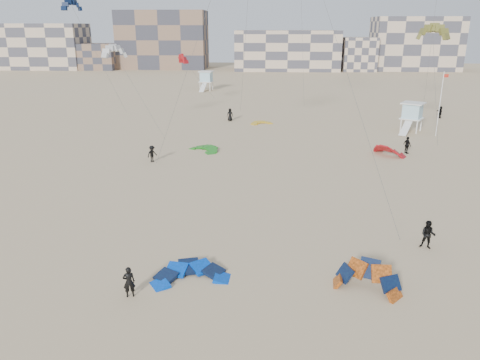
# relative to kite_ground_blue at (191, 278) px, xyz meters

# --- Properties ---
(ground) EXTENTS (320.00, 320.00, 0.00)m
(ground) POSITION_rel_kite_ground_blue_xyz_m (0.13, -0.12, 0.00)
(ground) COLOR tan
(ground) RESTS_ON ground
(kite_ground_blue) EXTENTS (4.88, 5.05, 1.99)m
(kite_ground_blue) POSITION_rel_kite_ground_blue_xyz_m (0.00, 0.00, 0.00)
(kite_ground_blue) COLOR #0044ED
(kite_ground_blue) RESTS_ON ground
(kite_ground_orange) EXTENTS (4.72, 4.68, 3.54)m
(kite_ground_orange) POSITION_rel_kite_ground_blue_xyz_m (9.56, -0.63, 0.00)
(kite_ground_orange) COLOR orange
(kite_ground_orange) RESTS_ON ground
(kite_ground_green) EXTENTS (5.06, 5.07, 1.34)m
(kite_ground_green) POSITION_rel_kite_ground_blue_xyz_m (-2.82, 28.01, 0.00)
(kite_ground_green) COLOR #168619
(kite_ground_green) RESTS_ON ground
(kite_ground_red_far) EXTENTS (5.20, 5.18, 3.52)m
(kite_ground_red_far) POSITION_rel_kite_ground_blue_xyz_m (17.47, 27.21, 0.00)
(kite_ground_red_far) COLOR #B90A23
(kite_ground_red_far) RESTS_ON ground
(kite_ground_yellow) EXTENTS (3.82, 3.90, 0.83)m
(kite_ground_yellow) POSITION_rel_kite_ground_blue_xyz_m (3.37, 43.43, 0.00)
(kite_ground_yellow) COLOR gold
(kite_ground_yellow) RESTS_ON ground
(kitesurfer_main) EXTENTS (0.72, 0.58, 1.70)m
(kitesurfer_main) POSITION_rel_kite_ground_blue_xyz_m (-2.86, -2.00, 0.85)
(kitesurfer_main) COLOR black
(kitesurfer_main) RESTS_ON ground
(kitesurfer_b) EXTENTS (1.11, 1.01, 1.85)m
(kitesurfer_b) POSITION_rel_kite_ground_blue_xyz_m (14.35, 4.54, 0.93)
(kitesurfer_b) COLOR black
(kitesurfer_b) RESTS_ON ground
(kitesurfer_c) EXTENTS (1.23, 1.26, 1.73)m
(kitesurfer_c) POSITION_rel_kite_ground_blue_xyz_m (-7.61, 23.04, 0.87)
(kitesurfer_c) COLOR black
(kitesurfer_c) RESTS_ON ground
(kitesurfer_d) EXTENTS (0.87, 1.20, 1.89)m
(kitesurfer_d) POSITION_rel_kite_ground_blue_xyz_m (19.57, 27.95, 0.94)
(kitesurfer_d) COLOR black
(kitesurfer_d) RESTS_ON ground
(kitesurfer_e) EXTENTS (0.93, 0.63, 1.85)m
(kitesurfer_e) POSITION_rel_kite_ground_blue_xyz_m (-1.29, 45.34, 0.93)
(kitesurfer_e) COLOR black
(kitesurfer_e) RESTS_ON ground
(kitesurfer_f) EXTENTS (0.55, 1.69, 1.82)m
(kitesurfer_f) POSITION_rel_kite_ground_blue_xyz_m (30.45, 49.40, 0.91)
(kitesurfer_f) COLOR black
(kitesurfer_f) RESTS_ON ground
(kite_fly_grey) EXTENTS (9.86, 9.94, 10.51)m
(kite_fly_grey) POSITION_rel_kite_ground_blue_xyz_m (-15.02, 36.50, 10.20)
(kite_fly_grey) COLOR silver
(kite_fly_grey) RESTS_ON ground
(kite_fly_olive) EXTENTS (4.63, 7.05, 12.99)m
(kite_fly_olive) POSITION_rel_kite_ground_blue_xyz_m (22.31, 32.41, 12.58)
(kite_fly_olive) COLOR olive
(kite_fly_olive) RESTS_ON ground
(kite_fly_navy) EXTENTS (9.90, 4.80, 16.14)m
(kite_fly_navy) POSITION_rel_kite_ground_blue_xyz_m (-24.92, 49.17, 16.13)
(kite_fly_navy) COLOR #091E3A
(kite_fly_navy) RESTS_ON ground
(kite_fly_red) EXTENTS (6.91, 5.20, 8.11)m
(kite_fly_red) POSITION_rel_kite_ground_blue_xyz_m (-9.96, 56.68, 8.02)
(kite_fly_red) COLOR #B90A23
(kite_fly_red) RESTS_ON ground
(lifeguard_tower_near) EXTENTS (3.72, 5.76, 3.83)m
(lifeguard_tower_near) POSITION_rel_kite_ground_blue_xyz_m (23.28, 39.50, 1.90)
(lifeguard_tower_near) COLOR white
(lifeguard_tower_near) RESTS_ON ground
(lifeguard_tower_far) EXTENTS (3.32, 5.83, 4.09)m
(lifeguard_tower_far) POSITION_rel_kite_ground_blue_xyz_m (-9.05, 79.35, 2.03)
(lifeguard_tower_far) COLOR white
(lifeguard_tower_far) RESTS_ON ground
(flagpole) EXTENTS (0.65, 0.10, 8.06)m
(flagpole) POSITION_rel_kite_ground_blue_xyz_m (25.75, 36.93, 4.23)
(flagpole) COLOR white
(flagpole) RESTS_ON ground
(condo_west_a) EXTENTS (30.00, 15.00, 14.00)m
(condo_west_a) POSITION_rel_kite_ground_blue_xyz_m (-69.87, 129.88, 7.00)
(condo_west_a) COLOR beige
(condo_west_a) RESTS_ON ground
(condo_west_b) EXTENTS (28.00, 14.00, 18.00)m
(condo_west_b) POSITION_rel_kite_ground_blue_xyz_m (-29.87, 133.88, 9.00)
(condo_west_b) COLOR #7F624D
(condo_west_b) RESTS_ON ground
(condo_mid) EXTENTS (32.00, 16.00, 12.00)m
(condo_mid) POSITION_rel_kite_ground_blue_xyz_m (10.13, 129.88, 6.00)
(condo_mid) COLOR beige
(condo_mid) RESTS_ON ground
(condo_east) EXTENTS (26.00, 14.00, 16.00)m
(condo_east) POSITION_rel_kite_ground_blue_xyz_m (50.13, 131.88, 8.00)
(condo_east) COLOR beige
(condo_east) RESTS_ON ground
(condo_fill_left) EXTENTS (12.00, 10.00, 8.00)m
(condo_fill_left) POSITION_rel_kite_ground_blue_xyz_m (-49.87, 127.88, 4.00)
(condo_fill_left) COLOR #7F624D
(condo_fill_left) RESTS_ON ground
(condo_fill_right) EXTENTS (10.00, 10.00, 10.00)m
(condo_fill_right) POSITION_rel_kite_ground_blue_xyz_m (32.13, 127.88, 5.00)
(condo_fill_right) COLOR beige
(condo_fill_right) RESTS_ON ground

